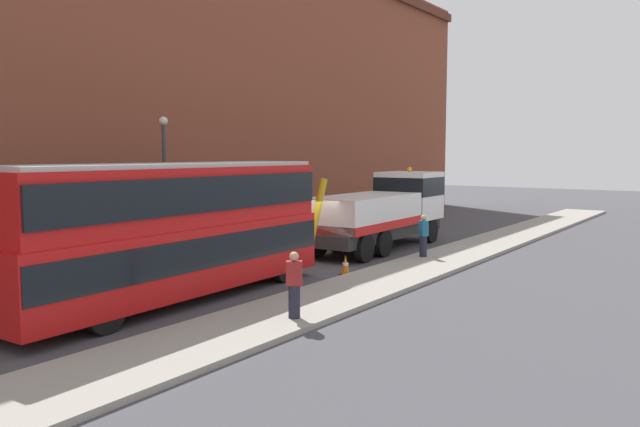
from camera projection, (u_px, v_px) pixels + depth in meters
ground_plane at (296, 266)px, 23.70m from camera, size 120.00×120.00×0.00m
near_kerb at (392, 277)px, 21.29m from camera, size 60.00×2.80×0.15m
building_facade at (158, 69)px, 27.32m from camera, size 60.00×1.50×16.00m
recovery_tow_truck at (383, 210)px, 28.10m from camera, size 10.18×2.92×3.67m
double_decker_bus at (174, 226)px, 17.92m from camera, size 11.11×2.90×4.06m
pedestrian_onlooker at (294, 286)px, 15.61m from camera, size 0.44×0.48×1.71m
pedestrian_bystander at (423, 236)px, 24.93m from camera, size 0.44×0.48×1.71m
traffic_cone_near_bus at (346, 266)px, 21.94m from camera, size 0.36×0.36×0.72m
street_lamp at (165, 175)px, 25.17m from camera, size 0.36×0.36×5.83m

